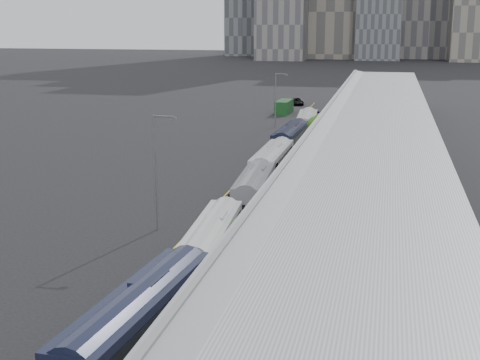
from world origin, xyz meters
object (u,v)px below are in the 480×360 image
(bus_2, at_px, (212,248))
(suv, at_px, (297,101))
(bus_5, at_px, (291,142))
(bus_6, at_px, (307,128))
(bus_4, at_px, (272,167))
(street_lamp_near, at_px, (157,165))
(street_lamp_far, at_px, (277,96))
(bus_1, at_px, (139,331))
(bus_3, at_px, (255,193))
(shipping_container, at_px, (284,107))

(bus_2, xyz_separation_m, suv, (-7.25, 96.57, -0.81))
(bus_5, distance_m, bus_6, 12.83)
(bus_2, relative_size, bus_4, 0.94)
(bus_4, height_order, street_lamp_near, street_lamp_near)
(bus_5, xyz_separation_m, street_lamp_far, (-5.84, 23.48, 3.45))
(bus_4, xyz_separation_m, street_lamp_far, (-6.05, 38.89, 3.48))
(bus_1, height_order, bus_4, bus_1)
(bus_1, height_order, bus_2, bus_1)
(bus_4, bearing_deg, street_lamp_far, 99.29)
(street_lamp_near, relative_size, suv, 1.88)
(bus_5, relative_size, suv, 2.62)
(bus_1, height_order, street_lamp_far, street_lamp_far)
(bus_6, bearing_deg, suv, 95.48)
(bus_1, bearing_deg, bus_3, 94.41)
(bus_1, distance_m, suv, 110.53)
(bus_2, bearing_deg, suv, 90.42)
(street_lamp_far, bearing_deg, bus_6, -59.09)
(bus_5, relative_size, street_lamp_near, 1.39)
(bus_5, bearing_deg, bus_1, -87.53)
(bus_5, bearing_deg, street_lamp_far, 106.00)
(bus_2, bearing_deg, bus_4, 86.93)
(bus_1, relative_size, shipping_container, 2.03)
(bus_1, distance_m, shipping_container, 96.49)
(bus_6, xyz_separation_m, suv, (-7.19, 41.39, -0.93))
(bus_4, height_order, bus_5, bus_5)
(bus_2, bearing_deg, bus_5, 86.93)
(bus_4, bearing_deg, shipping_container, 97.99)
(bus_5, relative_size, bus_6, 1.00)
(street_lamp_near, bearing_deg, suv, 90.39)
(bus_4, xyz_separation_m, suv, (-6.87, 69.61, -0.92))
(bus_3, bearing_deg, bus_6, 86.61)
(bus_3, relative_size, suv, 2.50)
(bus_5, bearing_deg, bus_6, 89.61)
(bus_3, xyz_separation_m, street_lamp_near, (-6.62, -8.19, 3.99))
(shipping_container, bearing_deg, street_lamp_far, -82.85)
(bus_1, xyz_separation_m, bus_2, (0.18, 13.73, -0.18))
(bus_4, height_order, shipping_container, bus_4)
(bus_2, relative_size, suv, 2.42)
(bus_6, height_order, suv, bus_6)
(suv, bearing_deg, bus_6, -98.76)
(bus_2, relative_size, shipping_container, 1.82)
(bus_2, bearing_deg, bus_6, 86.18)
(street_lamp_near, relative_size, shipping_container, 1.42)
(bus_3, distance_m, bus_6, 39.40)
(bus_5, distance_m, street_lamp_far, 24.44)
(bus_2, bearing_deg, street_lamp_near, 127.33)
(bus_5, distance_m, suv, 54.62)
(bus_1, xyz_separation_m, suv, (-7.07, 110.30, -0.98))
(bus_5, distance_m, shipping_container, 40.73)
(bus_4, height_order, bus_6, bus_6)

